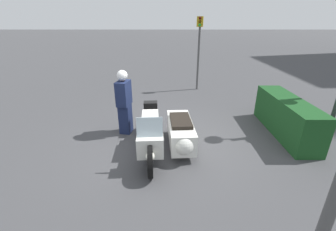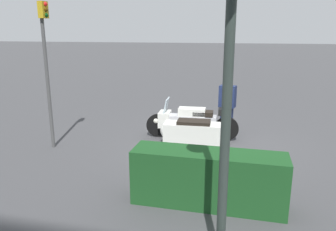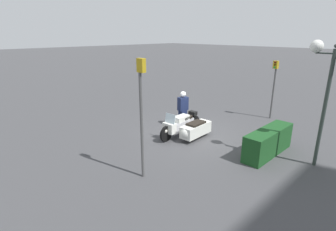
# 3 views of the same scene
# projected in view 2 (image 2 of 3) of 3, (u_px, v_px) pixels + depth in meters

# --- Properties ---
(ground_plane) EXTENTS (160.00, 160.00, 0.00)m
(ground_plane) POSITION_uv_depth(u_px,v_px,m) (206.00, 143.00, 9.19)
(ground_plane) COLOR #424244
(police_motorcycle) EXTENTS (2.69, 1.30, 1.17)m
(police_motorcycle) POSITION_uv_depth(u_px,v_px,m) (189.00, 126.00, 9.13)
(police_motorcycle) COLOR black
(police_motorcycle) RESTS_ON ground
(officer_rider) EXTENTS (0.53, 0.37, 1.76)m
(officer_rider) POSITION_uv_depth(u_px,v_px,m) (227.00, 103.00, 9.88)
(officer_rider) COLOR #192347
(officer_rider) RESTS_ON ground
(hedge_bush_curbside) EXTENTS (2.71, 0.69, 1.00)m
(hedge_bush_curbside) POSITION_uv_depth(u_px,v_px,m) (208.00, 179.00, 5.84)
(hedge_bush_curbside) COLOR #19471E
(hedge_bush_curbside) RESTS_ON ground
(traffic_light_near) EXTENTS (0.23, 0.26, 3.76)m
(traffic_light_near) POSITION_uv_depth(u_px,v_px,m) (46.00, 56.00, 8.29)
(traffic_light_near) COLOR #4C4C4C
(traffic_light_near) RESTS_ON ground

